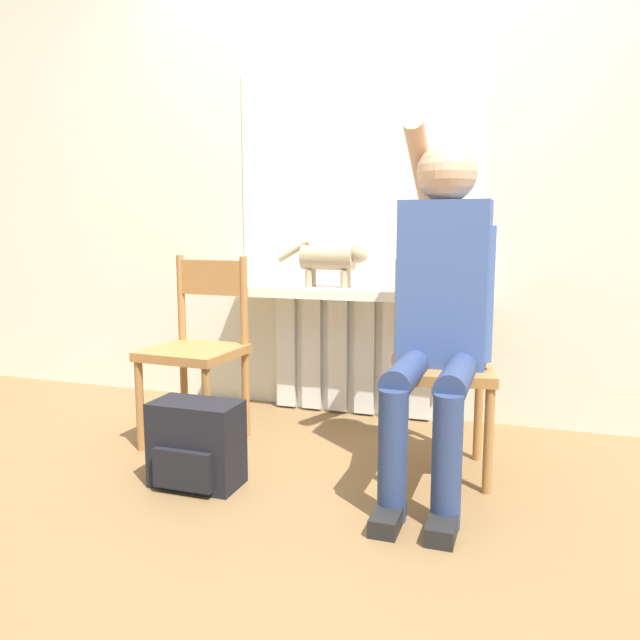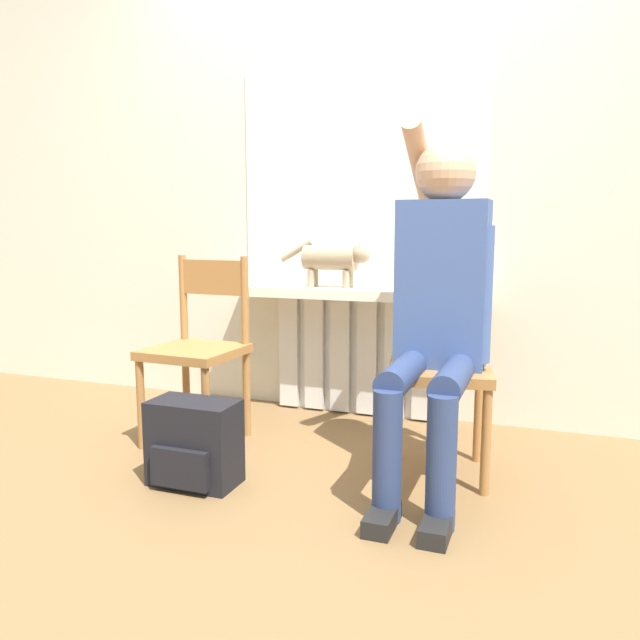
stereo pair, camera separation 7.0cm
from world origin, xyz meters
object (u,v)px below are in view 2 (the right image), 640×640
object	(u,v)px
person	(438,296)
cat	(334,258)
chair_right	(439,364)
backpack	(194,444)
chair_left	(199,346)

from	to	relation	value
person	cat	distance (m)	0.93
chair_right	person	distance (m)	0.30
person	backpack	xyz separation A→B (m)	(-0.86, -0.35, -0.57)
chair_left	backpack	world-z (taller)	chair_left
person	backpack	size ratio (longest dim) A/B	4.16
chair_right	person	world-z (taller)	person
chair_left	chair_right	size ratio (longest dim) A/B	1.00
person	chair_right	bearing A→B (deg)	94.29
person	chair_left	bearing A→B (deg)	174.27
chair_right	backpack	xyz separation A→B (m)	(-0.85, -0.46, -0.28)
cat	chair_right	bearing A→B (deg)	-40.95
chair_left	backpack	distance (m)	0.59
chair_left	backpack	size ratio (longest dim) A/B	2.53
cat	backpack	world-z (taller)	cat
person	backpack	bearing A→B (deg)	-158.01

